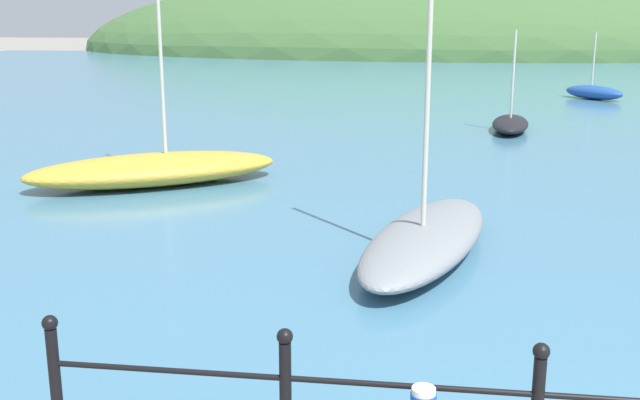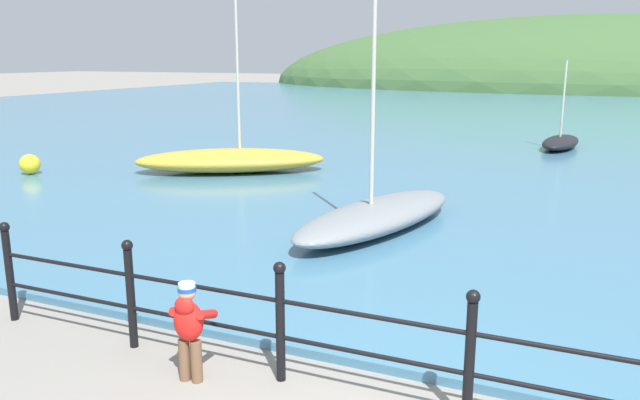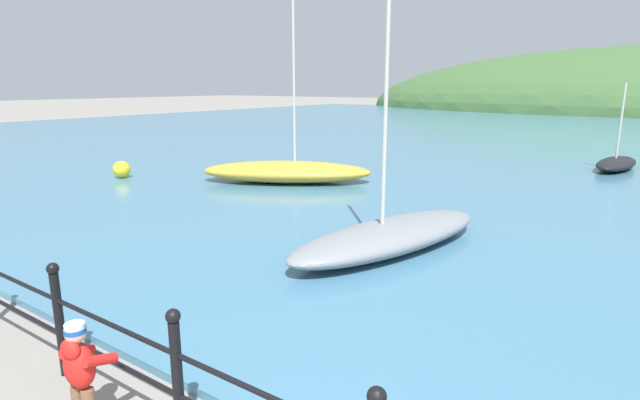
# 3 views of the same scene
# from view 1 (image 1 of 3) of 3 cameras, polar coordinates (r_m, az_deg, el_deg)

# --- Properties ---
(water) EXTENTS (80.00, 60.00, 0.10)m
(water) POSITION_cam_1_polar(r_m,az_deg,el_deg) (35.61, 11.48, 8.37)
(water) COLOR teal
(water) RESTS_ON ground
(far_hillside) EXTENTS (69.06, 37.98, 14.48)m
(far_hillside) POSITION_cam_1_polar(r_m,az_deg,el_deg) (71.85, 9.74, 11.13)
(far_hillside) COLOR #3D6033
(far_hillside) RESTS_ON ground
(boat_far_right) EXTENTS (5.11, 3.93, 6.04)m
(boat_far_right) POSITION_cam_1_polar(r_m,az_deg,el_deg) (15.14, -12.54, 2.35)
(boat_far_right) COLOR gold
(boat_far_right) RESTS_ON water
(boat_blue_hull) EXTENTS (2.41, 4.63, 5.38)m
(boat_blue_hull) POSITION_cam_1_polar(r_m,az_deg,el_deg) (10.54, 8.12, -2.81)
(boat_blue_hull) COLOR gray
(boat_blue_hull) RESTS_ON water
(boat_green_fishing) EXTENTS (2.36, 2.48, 2.58)m
(boat_green_fishing) POSITION_cam_1_polar(r_m,az_deg,el_deg) (31.67, 20.14, 7.72)
(boat_green_fishing) COLOR #1E4793
(boat_green_fishing) RESTS_ON water
(boat_mid_harbor) EXTENTS (1.40, 3.16, 2.85)m
(boat_mid_harbor) POSITION_cam_1_polar(r_m,az_deg,el_deg) (22.31, 14.30, 5.67)
(boat_mid_harbor) COLOR black
(boat_mid_harbor) RESTS_ON water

